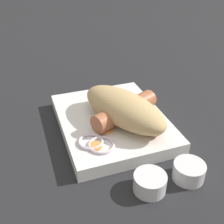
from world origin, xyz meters
The scene contains 7 objects.
ground_plane centered at (0.00, 0.00, 0.00)m, with size 3.00×3.00×0.00m, color #232326.
food_tray centered at (0.00, 0.00, 0.01)m, with size 0.23×0.18×0.02m.
bread_roll centered at (0.02, 0.01, 0.05)m, with size 0.19×0.14×0.05m.
sausage centered at (0.01, 0.02, 0.04)m, with size 0.15×0.13×0.03m.
pickled_veggies centered at (0.06, -0.05, 0.03)m, with size 0.07×0.07×0.00m.
condiment_cup_near centered at (0.16, 0.00, 0.01)m, with size 0.05×0.05×0.03m.
condiment_cup_far centered at (0.16, 0.06, 0.01)m, with size 0.05×0.05×0.03m.
Camera 1 is at (0.40, -0.14, 0.31)m, focal length 45.00 mm.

